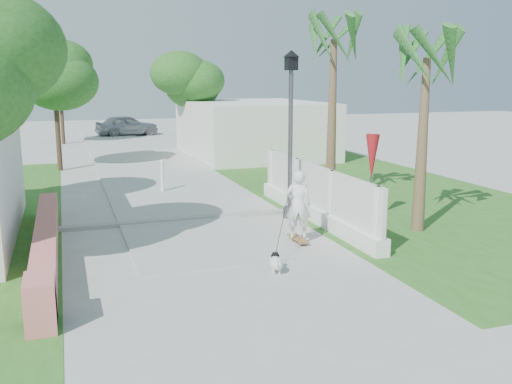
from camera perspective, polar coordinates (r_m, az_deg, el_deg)
name	(u,v)px	position (r m, az deg, el deg)	size (l,w,h in m)	color
ground	(252,306)	(9.70, -0.39, -11.28)	(90.00, 90.00, 0.00)	#B7B7B2
path_strip	(124,154)	(28.88, -13.02, 3.69)	(3.20, 36.00, 0.06)	#B7B7B2
curb	(181,220)	(15.23, -7.53, -2.75)	(6.50, 0.25, 0.10)	#999993
grass_right	(375,191)	(19.56, 11.78, 0.12)	(8.00, 20.00, 0.01)	#34621F
pink_wall	(46,247)	(12.54, -20.30, -5.21)	(0.45, 8.20, 0.80)	#D0716A
lattice_fence	(314,200)	(15.21, 5.84, -0.82)	(0.35, 7.00, 1.50)	white
building_right	(253,128)	(28.04, -0.35, 6.37)	(6.00, 8.00, 2.60)	silver
street_lamp	(290,128)	(15.18, 3.47, 6.39)	(0.44, 0.44, 4.44)	#59595E
bollard	(162,175)	(19.01, -9.36, 1.66)	(0.14, 0.14, 1.09)	white
patio_umbrella	(372,158)	(15.21, 11.53, 3.38)	(0.36, 0.36, 2.30)	#59595E
tree_path_left	(55,76)	(24.48, -19.50, 10.92)	(3.40, 3.40, 5.23)	#4C3826
tree_path_right	(187,83)	(29.12, -6.91, 10.80)	(3.00, 3.00, 4.79)	#4C3826
tree_path_far	(60,76)	(34.48, -19.04, 10.89)	(3.20, 3.20, 5.17)	#4C3826
palm_far	(334,51)	(16.75, 7.78, 13.82)	(1.80, 1.80, 5.30)	brown
palm_near	(427,68)	(14.30, 16.69, 11.77)	(1.80, 1.80, 4.70)	brown
skateboarder	(285,220)	(12.30, 2.88, -2.79)	(1.57, 2.05, 1.68)	olive
dog	(276,262)	(11.18, 2.01, -7.03)	(0.35, 0.55, 0.39)	silver
parked_car	(127,125)	(38.54, -12.79, 6.53)	(1.61, 3.99, 1.36)	#B0B3B8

